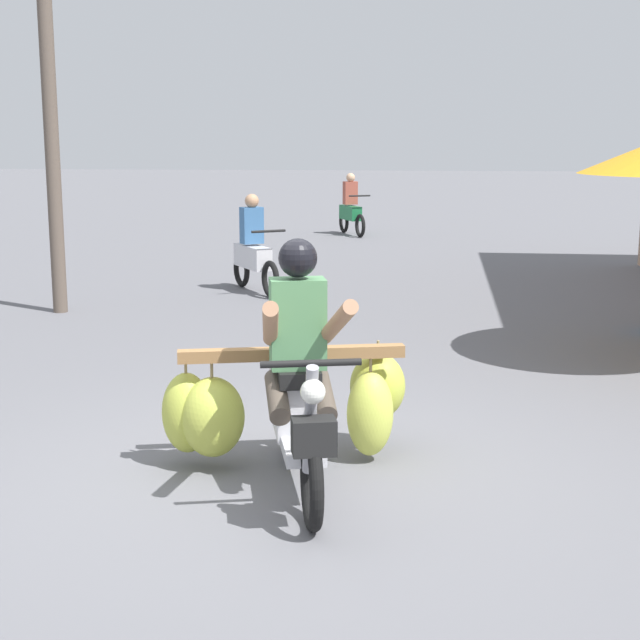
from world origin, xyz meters
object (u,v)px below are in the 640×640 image
object	(u,v)px
motorbike_distant_ahead_left	(253,252)
utility_pole	(48,80)
motorbike_main_loaded	(290,396)
motorbike_distant_ahead_right	(351,210)

from	to	relation	value
motorbike_distant_ahead_left	utility_pole	size ratio (longest dim) A/B	0.24
motorbike_main_loaded	utility_pole	bearing A→B (deg)	125.01
utility_pole	motorbike_distant_ahead_left	bearing A→B (deg)	42.22
motorbike_distant_ahead_right	motorbike_main_loaded	bearing A→B (deg)	-86.12
utility_pole	motorbike_distant_ahead_right	bearing A→B (deg)	74.93
motorbike_distant_ahead_right	utility_pole	world-z (taller)	utility_pole
motorbike_main_loaded	motorbike_distant_ahead_right	world-z (taller)	motorbike_main_loaded
motorbike_distant_ahead_left	motorbike_distant_ahead_right	bearing A→B (deg)	85.65
motorbike_main_loaded	motorbike_distant_ahead_right	distance (m)	15.73
motorbike_main_loaded	motorbike_distant_ahead_left	world-z (taller)	motorbike_main_loaded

